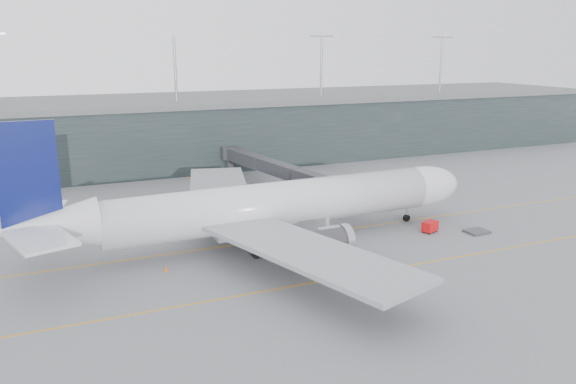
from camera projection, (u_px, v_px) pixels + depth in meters
name	position (u px, v px, depth m)	size (l,w,h in m)	color
ground	(219.00, 237.00, 81.22)	(320.00, 320.00, 0.00)	slate
taxiline_a	(227.00, 246.00, 77.65)	(160.00, 0.25, 0.02)	orange
taxiline_b	(269.00, 290.00, 63.40)	(160.00, 0.25, 0.02)	orange
taxiline_lead_main	(214.00, 200.00, 100.93)	(0.25, 60.00, 0.02)	orange
terminal	(148.00, 131.00, 130.96)	(240.00, 36.00, 29.00)	#1E2929
main_aircraft	(272.00, 206.00, 77.90)	(66.79, 62.85, 18.75)	silver
jet_bridge	(277.00, 167.00, 107.34)	(9.72, 42.97, 5.99)	#303035
gse_cart	(430.00, 226.00, 83.25)	(2.79, 2.29, 1.64)	red
baggage_dolly	(477.00, 231.00, 83.15)	(3.28, 2.63, 0.33)	#38383D
uld_a	(175.00, 218.00, 87.16)	(2.56, 2.35, 1.88)	#35353A
uld_b	(191.00, 213.00, 90.30)	(2.10, 1.85, 1.63)	#35353A
uld_c	(197.00, 212.00, 90.73)	(2.00, 1.72, 1.60)	#35353A
cone_nose	(425.00, 221.00, 87.63)	(0.47, 0.47, 0.75)	#F73B0D
cone_wing_stbd	(338.00, 272.00, 67.88)	(0.43, 0.43, 0.69)	orange
cone_wing_port	(264.00, 209.00, 94.12)	(0.42, 0.42, 0.67)	#F25D0D
cone_tail	(166.00, 268.00, 68.71)	(0.49, 0.49, 0.78)	#D5550B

